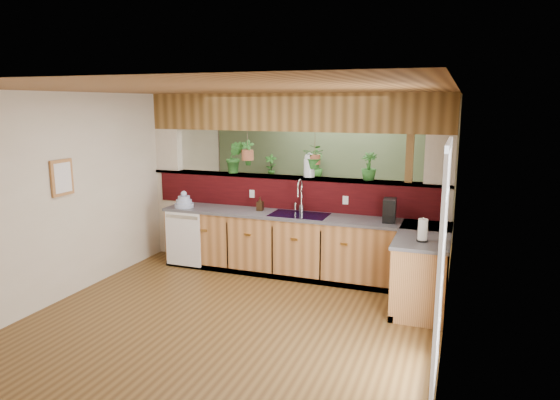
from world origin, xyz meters
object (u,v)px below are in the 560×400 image
(dish_stack, at_px, (184,202))
(shelving_console, at_px, (299,207))
(coffee_maker, at_px, (389,211))
(paper_towel, at_px, (423,230))
(faucet, at_px, (300,194))
(glass_jar, at_px, (309,165))
(soap_dispenser, at_px, (260,204))

(dish_stack, distance_m, shelving_console, 2.66)
(coffee_maker, bearing_deg, paper_towel, -63.60)
(faucet, distance_m, glass_jar, 0.47)
(paper_towel, relative_size, shelving_console, 0.17)
(coffee_maker, distance_m, paper_towel, 0.98)
(dish_stack, xyz_separation_m, soap_dispenser, (1.18, 0.18, 0.02))
(soap_dispenser, xyz_separation_m, glass_jar, (0.65, 0.32, 0.57))
(dish_stack, xyz_separation_m, paper_towel, (3.56, -0.71, 0.05))
(faucet, height_order, soap_dispenser, faucet)
(dish_stack, distance_m, soap_dispenser, 1.19)
(paper_towel, height_order, glass_jar, glass_jar)
(shelving_console, bearing_deg, dish_stack, -101.06)
(faucet, height_order, glass_jar, glass_jar)
(coffee_maker, relative_size, shelving_console, 0.18)
(glass_jar, bearing_deg, paper_towel, -34.82)
(faucet, relative_size, soap_dispenser, 2.45)
(coffee_maker, bearing_deg, soap_dispenser, 174.50)
(dish_stack, relative_size, paper_towel, 1.03)
(coffee_maker, distance_m, shelving_console, 3.07)
(paper_towel, distance_m, shelving_console, 4.02)
(dish_stack, xyz_separation_m, glass_jar, (1.83, 0.50, 0.59))
(coffee_maker, height_order, shelving_console, coffee_maker)
(soap_dispenser, distance_m, shelving_console, 2.28)
(dish_stack, relative_size, coffee_maker, 0.94)
(shelving_console, bearing_deg, paper_towel, -38.39)
(glass_jar, bearing_deg, dish_stack, -164.79)
(faucet, relative_size, glass_jar, 1.37)
(soap_dispenser, height_order, shelving_console, soap_dispenser)
(faucet, distance_m, coffee_maker, 1.31)
(faucet, height_order, dish_stack, faucet)
(dish_stack, distance_m, coffee_maker, 3.06)
(glass_jar, bearing_deg, soap_dispenser, -154.12)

